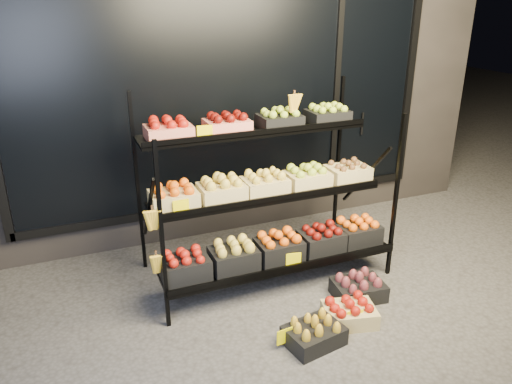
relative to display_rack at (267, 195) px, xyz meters
name	(u,v)px	position (x,y,z in m)	size (l,w,h in m)	color
ground	(297,308)	(0.02, -0.60, -0.79)	(24.00, 24.00, 0.00)	#514F4C
building	(199,55)	(0.02, 1.99, 0.96)	(6.00, 2.08, 3.50)	#2D2826
display_rack	(267,195)	(0.00, 0.00, 0.00)	(2.18, 1.02, 1.71)	black
tag_floor_a	(285,341)	(-0.28, -1.00, -0.73)	(0.13, 0.01, 0.12)	#EBD800
tag_floor_b	(354,322)	(0.31, -1.00, -0.73)	(0.13, 0.01, 0.12)	#EBD800
floor_crate_midleft	(314,332)	(-0.07, -1.04, -0.69)	(0.46, 0.37, 0.21)	black
floor_crate_midright	(349,312)	(0.31, -0.92, -0.69)	(0.46, 0.38, 0.20)	tan
floor_crate_right	(359,287)	(0.57, -0.65, -0.69)	(0.45, 0.36, 0.21)	black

